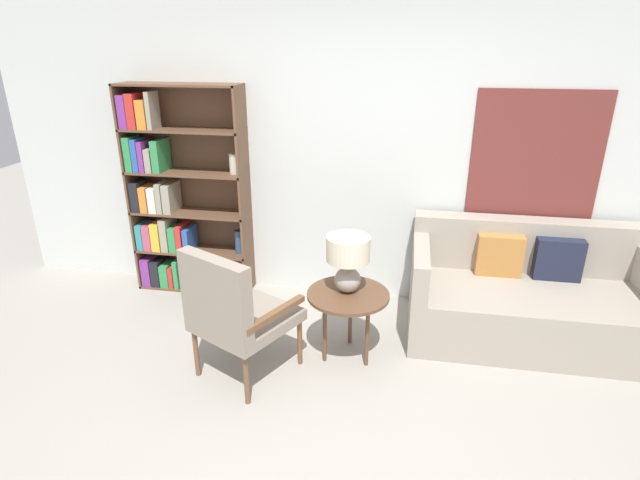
% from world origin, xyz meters
% --- Properties ---
extents(ground_plane, '(14.00, 14.00, 0.00)m').
position_xyz_m(ground_plane, '(0.00, 0.00, 0.00)').
color(ground_plane, '#9E998E').
extents(wall_back, '(6.40, 0.08, 2.70)m').
position_xyz_m(wall_back, '(0.03, 2.03, 1.35)').
color(wall_back, silver).
rests_on(wall_back, ground_plane).
extents(bookshelf, '(1.08, 0.30, 1.89)m').
position_xyz_m(bookshelf, '(-1.57, 1.85, 0.89)').
color(bookshelf, brown).
rests_on(bookshelf, ground_plane).
extents(armchair, '(0.79, 0.82, 0.97)m').
position_xyz_m(armchair, '(-0.56, 0.56, 0.55)').
color(armchair, brown).
rests_on(armchair, ground_plane).
extents(couch, '(1.83, 0.94, 0.87)m').
position_xyz_m(couch, '(1.54, 1.55, 0.32)').
color(couch, '#9E9384').
rests_on(couch, ground_plane).
extents(side_table, '(0.60, 0.60, 0.53)m').
position_xyz_m(side_table, '(0.17, 0.97, 0.48)').
color(side_table, brown).
rests_on(side_table, ground_plane).
extents(table_lamp, '(0.31, 0.31, 0.42)m').
position_xyz_m(table_lamp, '(0.16, 1.00, 0.80)').
color(table_lamp, '#A59E93').
rests_on(table_lamp, side_table).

